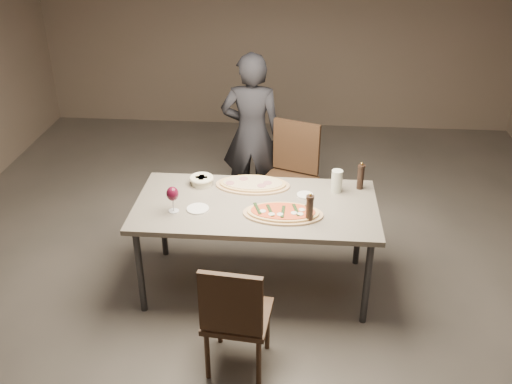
# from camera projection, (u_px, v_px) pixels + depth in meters

# --- Properties ---
(room) EXTENTS (7.00, 7.00, 7.00)m
(room) POSITION_uv_depth(u_px,v_px,m) (256.00, 122.00, 3.92)
(room) COLOR #615A53
(room) RESTS_ON ground
(dining_table) EXTENTS (1.80, 0.90, 0.75)m
(dining_table) POSITION_uv_depth(u_px,v_px,m) (256.00, 210.00, 4.26)
(dining_table) COLOR gray
(dining_table) RESTS_ON ground
(zucchini_pizza) EXTENTS (0.58, 0.32, 0.05)m
(zucchini_pizza) POSITION_uv_depth(u_px,v_px,m) (283.00, 213.00, 4.08)
(zucchini_pizza) COLOR tan
(zucchini_pizza) RESTS_ON dining_table
(ham_pizza) EXTENTS (0.58, 0.32, 0.04)m
(ham_pizza) POSITION_uv_depth(u_px,v_px,m) (253.00, 184.00, 4.47)
(ham_pizza) COLOR tan
(ham_pizza) RESTS_ON dining_table
(bread_basket) EXTENTS (0.19, 0.19, 0.07)m
(bread_basket) POSITION_uv_depth(u_px,v_px,m) (202.00, 180.00, 4.49)
(bread_basket) COLOR beige
(bread_basket) RESTS_ON dining_table
(oil_dish) EXTENTS (0.12, 0.12, 0.01)m
(oil_dish) POSITION_uv_depth(u_px,v_px,m) (305.00, 195.00, 4.33)
(oil_dish) COLOR white
(oil_dish) RESTS_ON dining_table
(pepper_mill_left) EXTENTS (0.06, 0.06, 0.22)m
(pepper_mill_left) POSITION_uv_depth(u_px,v_px,m) (310.00, 208.00, 3.96)
(pepper_mill_left) COLOR black
(pepper_mill_left) RESTS_ON dining_table
(pepper_mill_right) EXTENTS (0.06, 0.06, 0.22)m
(pepper_mill_right) POSITION_uv_depth(u_px,v_px,m) (361.00, 176.00, 4.40)
(pepper_mill_right) COLOR black
(pepper_mill_right) RESTS_ON dining_table
(carafe) EXTENTS (0.09, 0.09, 0.18)m
(carafe) POSITION_uv_depth(u_px,v_px,m) (337.00, 181.00, 4.36)
(carafe) COLOR silver
(carafe) RESTS_ON dining_table
(wine_glass) EXTENTS (0.09, 0.09, 0.20)m
(wine_glass) POSITION_uv_depth(u_px,v_px,m) (173.00, 195.00, 4.07)
(wine_glass) COLOR silver
(wine_glass) RESTS_ON dining_table
(side_plate) EXTENTS (0.16, 0.16, 0.01)m
(side_plate) POSITION_uv_depth(u_px,v_px,m) (198.00, 209.00, 4.16)
(side_plate) COLOR white
(side_plate) RESTS_ON dining_table
(chair_near) EXTENTS (0.45, 0.45, 0.86)m
(chair_near) POSITION_uv_depth(u_px,v_px,m) (235.00, 314.00, 3.55)
(chair_near) COLOR #3D2819
(chair_near) RESTS_ON ground
(chair_far) EXTENTS (0.59, 0.59, 0.98)m
(chair_far) POSITION_uv_depth(u_px,v_px,m) (291.00, 170.00, 5.18)
(chair_far) COLOR #3D2819
(chair_far) RESTS_ON ground
(diner) EXTENTS (0.58, 0.38, 1.56)m
(diner) POSITION_uv_depth(u_px,v_px,m) (252.00, 135.00, 5.32)
(diner) COLOR black
(diner) RESTS_ON ground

